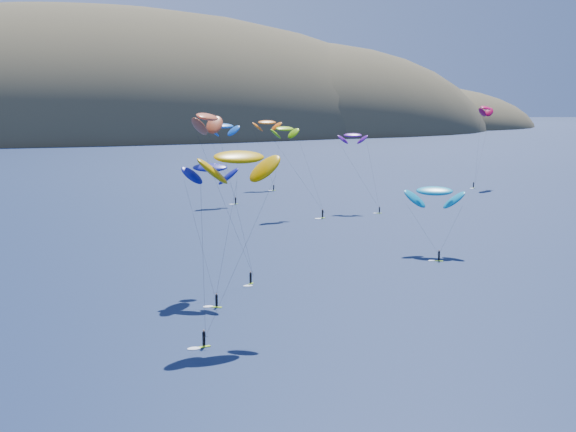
% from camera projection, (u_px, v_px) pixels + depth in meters
% --- Properties ---
extents(island, '(730.00, 300.00, 210.00)m').
position_uv_depth(island, '(112.00, 148.00, 597.50)').
color(island, '#3D3526').
rests_on(island, ground).
extents(kitesurfer_2, '(12.97, 10.18, 24.35)m').
position_uv_depth(kitesurfer_2, '(239.00, 157.00, 98.21)').
color(kitesurfer_2, '#ABF31B').
rests_on(kitesurfer_2, ground).
extents(kitesurfer_3, '(11.32, 11.61, 22.98)m').
position_uv_depth(kitesurfer_3, '(285.00, 129.00, 191.41)').
color(kitesurfer_3, '#ABF31B').
rests_on(kitesurfer_3, ground).
extents(kitesurfer_4, '(9.62, 7.05, 23.13)m').
position_uv_depth(kitesurfer_4, '(224.00, 126.00, 212.90)').
color(kitesurfer_4, '#ABF31B').
rests_on(kitesurfer_4, ground).
extents(kitesurfer_5, '(11.23, 13.43, 14.28)m').
position_uv_depth(kitesurfer_5, '(435.00, 191.00, 147.52)').
color(kitesurfer_5, '#ABF31B').
rests_on(kitesurfer_5, ground).
extents(kitesurfer_6, '(7.80, 12.44, 20.76)m').
position_uv_depth(kitesurfer_6, '(353.00, 135.00, 201.28)').
color(kitesurfer_6, '#ABF31B').
rests_on(kitesurfer_6, ground).
extents(kitesurfer_8, '(12.31, 9.41, 27.18)m').
position_uv_depth(kitesurfer_8, '(486.00, 108.00, 252.20)').
color(kitesurfer_8, '#ABF31B').
rests_on(kitesurfer_8, ground).
extents(kitesurfer_9, '(10.16, 10.09, 28.06)m').
position_uv_depth(kitesurfer_9, '(207.00, 117.00, 122.19)').
color(kitesurfer_9, '#ABF31B').
rests_on(kitesurfer_9, ground).
extents(kitesurfer_10, '(8.76, 13.13, 20.78)m').
position_uv_depth(kitesurfer_10, '(210.00, 168.00, 116.12)').
color(kitesurfer_10, '#ABF31B').
rests_on(kitesurfer_10, ground).
extents(kitesurfer_11, '(9.03, 11.40, 22.78)m').
position_uv_depth(kitesurfer_11, '(267.00, 122.00, 248.62)').
color(kitesurfer_11, '#ABF31B').
rests_on(kitesurfer_11, ground).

